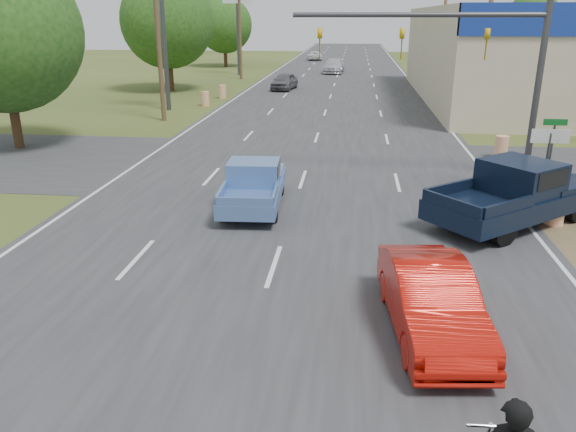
# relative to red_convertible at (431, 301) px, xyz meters

# --- Properties ---
(main_road) EXTENTS (15.00, 180.00, 0.02)m
(main_road) POSITION_rel_red_convertible_xyz_m (-3.50, 34.74, -0.70)
(main_road) COLOR #2D2D30
(main_road) RESTS_ON ground
(cross_road) EXTENTS (120.00, 10.00, 0.02)m
(cross_road) POSITION_rel_red_convertible_xyz_m (-3.50, 12.74, -0.70)
(cross_road) COLOR #2D2D30
(cross_road) RESTS_ON ground
(utility_pole_2) EXTENTS (2.00, 0.28, 10.00)m
(utility_pole_2) POSITION_rel_red_convertible_xyz_m (6.00, 25.74, 4.61)
(utility_pole_2) COLOR #4C3823
(utility_pole_2) RESTS_ON ground
(utility_pole_3) EXTENTS (2.00, 0.28, 10.00)m
(utility_pole_3) POSITION_rel_red_convertible_xyz_m (6.00, 43.74, 4.61)
(utility_pole_3) COLOR #4C3823
(utility_pole_3) RESTS_ON ground
(utility_pole_5) EXTENTS (2.00, 0.28, 10.00)m
(utility_pole_5) POSITION_rel_red_convertible_xyz_m (-13.00, 22.74, 4.61)
(utility_pole_5) COLOR #4C3823
(utility_pole_5) RESTS_ON ground
(utility_pole_6) EXTENTS (2.00, 0.28, 10.00)m
(utility_pole_6) POSITION_rel_red_convertible_xyz_m (-13.00, 46.74, 4.61)
(utility_pole_6) COLOR #4C3823
(utility_pole_6) RESTS_ON ground
(tree_0) EXTENTS (7.14, 7.14, 8.84)m
(tree_0) POSITION_rel_red_convertible_xyz_m (-17.50, 14.74, 4.56)
(tree_0) COLOR #422D19
(tree_0) RESTS_ON ground
(tree_1) EXTENTS (7.56, 7.56, 9.36)m
(tree_1) POSITION_rel_red_convertible_xyz_m (-17.00, 36.74, 4.87)
(tree_1) COLOR #422D19
(tree_1) RESTS_ON ground
(tree_2) EXTENTS (6.72, 6.72, 8.32)m
(tree_2) POSITION_rel_red_convertible_xyz_m (-17.70, 60.74, 4.25)
(tree_2) COLOR #422D19
(tree_2) RESTS_ON ground
(tree_5) EXTENTS (7.98, 7.98, 9.88)m
(tree_5) POSITION_rel_red_convertible_xyz_m (26.50, 89.74, 5.18)
(tree_5) COLOR #422D19
(tree_5) RESTS_ON ground
(tree_6) EXTENTS (8.82, 8.82, 10.92)m
(tree_6) POSITION_rel_red_convertible_xyz_m (-33.50, 89.74, 5.80)
(tree_6) COLOR #422D19
(tree_6) RESTS_ON ground
(barrel_0) EXTENTS (0.56, 0.56, 1.00)m
(barrel_0) POSITION_rel_red_convertible_xyz_m (4.50, 6.74, -0.21)
(barrel_0) COLOR orange
(barrel_0) RESTS_ON ground
(barrel_1) EXTENTS (0.56, 0.56, 1.00)m
(barrel_1) POSITION_rel_red_convertible_xyz_m (4.90, 15.24, -0.21)
(barrel_1) COLOR orange
(barrel_1) RESTS_ON ground
(barrel_2) EXTENTS (0.56, 0.56, 1.00)m
(barrel_2) POSITION_rel_red_convertible_xyz_m (-12.00, 28.74, -0.21)
(barrel_2) COLOR orange
(barrel_2) RESTS_ON ground
(barrel_3) EXTENTS (0.56, 0.56, 1.00)m
(barrel_3) POSITION_rel_red_convertible_xyz_m (-11.70, 32.74, -0.21)
(barrel_3) COLOR orange
(barrel_3) RESTS_ON ground
(pole_sign_left_far) EXTENTS (3.00, 0.35, 9.20)m
(pole_sign_left_far) POSITION_rel_red_convertible_xyz_m (-14.00, 50.74, 6.46)
(pole_sign_left_far) COLOR #3F3F44
(pole_sign_left_far) RESTS_ON ground
(lane_sign) EXTENTS (1.20, 0.08, 2.52)m
(lane_sign) POSITION_rel_red_convertible_xyz_m (4.70, 8.74, 1.20)
(lane_sign) COLOR #3F3F44
(lane_sign) RESTS_ON ground
(street_name_sign) EXTENTS (0.80, 0.08, 2.61)m
(street_name_sign) POSITION_rel_red_convertible_xyz_m (5.30, 10.24, 0.90)
(street_name_sign) COLOR #3F3F44
(street_name_sign) RESTS_ON ground
(signal_mast) EXTENTS (9.12, 0.40, 7.00)m
(signal_mast) POSITION_rel_red_convertible_xyz_m (2.32, 11.74, 4.10)
(signal_mast) COLOR #3F3F44
(signal_mast) RESTS_ON ground
(red_convertible) EXTENTS (1.97, 4.42, 1.41)m
(red_convertible) POSITION_rel_red_convertible_xyz_m (0.00, 0.00, 0.00)
(red_convertible) COLOR #B31108
(red_convertible) RESTS_ON ground
(blue_pickup) EXTENTS (2.03, 4.72, 1.54)m
(blue_pickup) POSITION_rel_red_convertible_xyz_m (-4.81, 7.42, 0.07)
(blue_pickup) COLOR black
(blue_pickup) RESTS_ON ground
(navy_pickup) EXTENTS (5.88, 5.42, 1.92)m
(navy_pickup) POSITION_rel_red_convertible_xyz_m (3.38, 6.77, 0.27)
(navy_pickup) COLOR black
(navy_pickup) RESTS_ON ground
(distant_car_grey) EXTENTS (2.21, 4.28, 1.39)m
(distant_car_grey) POSITION_rel_red_convertible_xyz_m (-7.61, 38.51, -0.01)
(distant_car_grey) COLOR #545458
(distant_car_grey) RESTS_ON ground
(distant_car_silver) EXTENTS (2.36, 5.35, 1.53)m
(distant_car_silver) POSITION_rel_red_convertible_xyz_m (-4.00, 54.05, 0.06)
(distant_car_silver) COLOR silver
(distant_car_silver) RESTS_ON ground
(distant_car_white) EXTENTS (2.35, 4.43, 1.18)m
(distant_car_white) POSITION_rel_red_convertible_xyz_m (-7.46, 73.10, -0.11)
(distant_car_white) COLOR white
(distant_car_white) RESTS_ON ground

